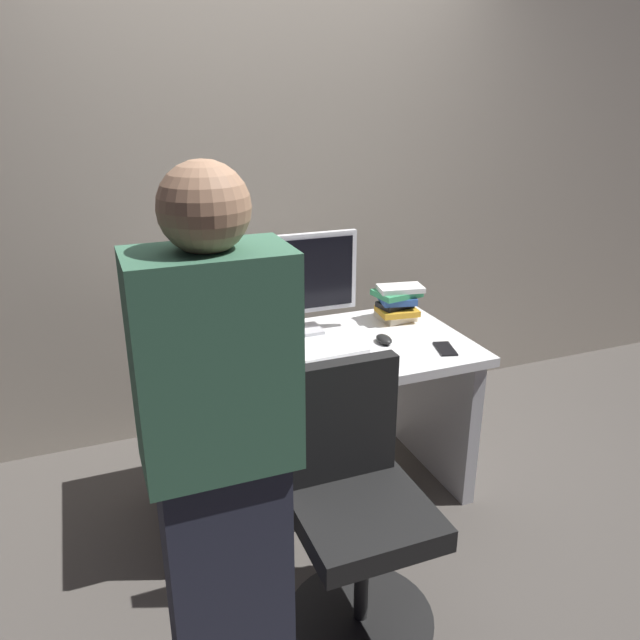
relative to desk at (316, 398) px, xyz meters
name	(u,v)px	position (x,y,z in m)	size (l,w,h in m)	color
ground_plane	(316,493)	(0.00, 0.00, -0.50)	(9.00, 9.00, 0.00)	#4C4742
wall_back	(253,148)	(0.00, 0.87, 1.00)	(6.40, 0.10, 3.00)	#9E9384
desk	(316,398)	(0.00, 0.00, 0.00)	(1.36, 0.74, 0.74)	white
office_chair	(356,514)	(-0.12, -0.70, -0.08)	(0.52, 0.52, 0.94)	black
person_at_desk	(221,463)	(-0.60, -0.85, 0.34)	(0.40, 0.24, 1.64)	#262838
monitor	(299,278)	(0.00, 0.20, 0.49)	(0.54, 0.14, 0.46)	silver
keyboard	(317,354)	(-0.02, -0.07, 0.24)	(0.43, 0.13, 0.02)	white
mouse	(384,339)	(0.30, -0.05, 0.25)	(0.06, 0.10, 0.03)	black
cup_near_keyboard	(209,362)	(-0.47, -0.07, 0.28)	(0.07, 0.07, 0.09)	white
book_stack	(397,302)	(0.49, 0.19, 0.32)	(0.24, 0.19, 0.17)	beige
cell_phone	(445,349)	(0.51, -0.21, 0.24)	(0.07, 0.14, 0.01)	black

